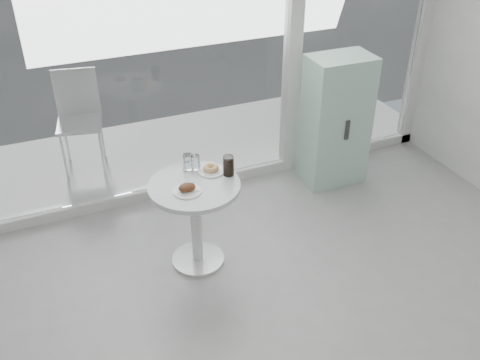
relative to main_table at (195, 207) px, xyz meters
name	(u,v)px	position (x,y,z in m)	size (l,w,h in m)	color
storefront	(211,16)	(0.57, 1.10, 1.16)	(5.00, 0.14, 3.00)	silver
main_table	(195,207)	(0.00, 0.00, 0.00)	(0.72, 0.72, 0.77)	silver
patio_deck	(185,147)	(0.50, 1.90, -0.53)	(5.60, 1.60, 0.05)	silver
mint_cabinet	(335,121)	(1.71, 0.71, 0.11)	(0.62, 0.43, 1.32)	#A4D1B8
patio_chair	(79,114)	(-0.60, 1.93, 0.08)	(0.52, 0.52, 1.02)	silver
plate_fritter	(187,189)	(-0.08, -0.08, 0.25)	(0.22, 0.22, 0.07)	white
plate_donut	(211,169)	(0.19, 0.12, 0.24)	(0.22, 0.22, 0.05)	white
water_tumbler_a	(188,163)	(0.03, 0.23, 0.28)	(0.08, 0.08, 0.13)	white
water_tumbler_b	(195,163)	(0.08, 0.21, 0.27)	(0.08, 0.08, 0.12)	white
cola_glass	(229,166)	(0.30, 0.02, 0.30)	(0.09, 0.09, 0.17)	white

